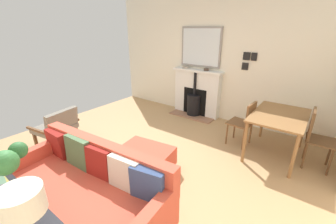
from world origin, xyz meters
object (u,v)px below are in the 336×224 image
Objects in this scene: mantel_bowl_near at (186,67)px; table_lamp_far_end at (22,204)px; sofa at (88,187)px; ottoman at (145,157)px; fireplace at (196,95)px; armchair_accent at (57,126)px; dining_chair_by_back_wall at (316,134)px; dining_chair_near_fireplace at (245,121)px; mantel_bowl_far at (206,69)px; console_table at (3,209)px; dining_table at (279,120)px.

table_lamp_far_end is (4.21, 1.52, -0.07)m from mantel_bowl_near.
ottoman is (-0.98, -0.02, -0.13)m from sofa.
armchair_accent is (2.86, -1.22, -0.08)m from fireplace.
fireplace is 3.50m from sofa.
dining_chair_near_fireplace is at bearing -89.86° from dining_chair_by_back_wall.
dining_chair_near_fireplace is at bearing 65.33° from mantel_bowl_near.
armchair_accent is at bearing -17.12° from mantel_bowl_near.
fireplace is 7.72× the size of mantel_bowl_near.
fireplace reaches higher than ottoman.
mantel_bowl_far is 0.13× the size of dining_chair_by_back_wall.
armchair_accent is at bearing -108.34° from sofa.
console_table is (4.21, 0.91, -0.48)m from mantel_bowl_near.
armchair_accent is 3.82m from dining_table.
mantel_bowl_near is 0.39× the size of table_lamp_far_end.
dining_table is at bearing 122.42° from armchair_accent.
armchair_accent is (0.39, -1.76, 0.18)m from ottoman.
table_lamp_far_end is at bearing -21.71° from dining_chair_by_back_wall.
fireplace is 1.47× the size of ottoman.
sofa is 1.21m from table_lamp_far_end.
console_table is at bearing -90.00° from table_lamp_far_end.
console_table is (4.20, 0.57, 0.18)m from fireplace.
dining_table is (-3.39, 0.82, -0.43)m from table_lamp_far_end.
sofa is at bearing -36.77° from dining_chair_by_back_wall.
fireplace is 4.24m from console_table.
armchair_accent is 0.64× the size of dining_table.
mantel_bowl_near is at bearing -114.67° from dining_chair_near_fireplace.
fireplace is at bearing -107.88° from dining_chair_by_back_wall.
ottoman is 1.01× the size of dining_chair_near_fireplace.
ottoman is 0.72× the size of dining_table.
ottoman is 2.24m from dining_table.
ottoman is (2.48, 0.88, -0.92)m from mantel_bowl_near.
mantel_bowl_far is 4.32m from table_lamp_far_end.
console_table is at bearing 53.09° from armchair_accent.
armchair_accent is (2.87, -0.88, -0.74)m from mantel_bowl_near.
armchair_accent is at bearing -26.73° from mantel_bowl_far.
console_table is (4.21, 0.35, -0.49)m from mantel_bowl_far.
mantel_bowl_far is (0.00, 0.56, 0.01)m from mantel_bowl_near.
dining_chair_by_back_wall is (0.00, 0.53, -0.11)m from dining_table.
armchair_accent is at bearing -52.81° from dining_chair_near_fireplace.
sofa is at bearing -179.44° from console_table.
mantel_bowl_near is at bearing 162.88° from armchair_accent.
fireplace is at bearing -172.26° from console_table.
mantel_bowl_far reaches higher than table_lamp_far_end.
console_table is (1.34, 1.79, 0.26)m from armchair_accent.
mantel_bowl_near is 0.10× the size of console_table.
dining_chair_by_back_wall is (-1.65, 1.99, 0.32)m from ottoman.
mantel_bowl_far is at bearing -123.68° from dining_chair_near_fireplace.
mantel_bowl_near is 0.14× the size of dining_table.
fireplace is 1.68m from dining_chair_near_fireplace.
console_table is 1.38× the size of dining_table.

